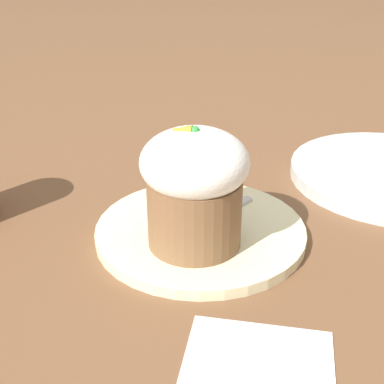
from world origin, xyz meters
name	(u,v)px	position (x,y,z in m)	size (l,w,h in m)	color
ground_plane	(200,236)	(0.00, 0.00, 0.00)	(4.00, 4.00, 0.00)	brown
dessert_plate	(200,231)	(0.00, 0.00, 0.01)	(0.22, 0.22, 0.01)	beige
carrot_cake	(192,185)	(0.00, 0.03, 0.07)	(0.10, 0.10, 0.12)	brown
spoon	(203,222)	(0.00, 0.00, 0.01)	(0.08, 0.11, 0.01)	#B7B7BC
paper_napkin	(258,366)	(-0.08, 0.17, 0.00)	(0.12, 0.10, 0.00)	white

